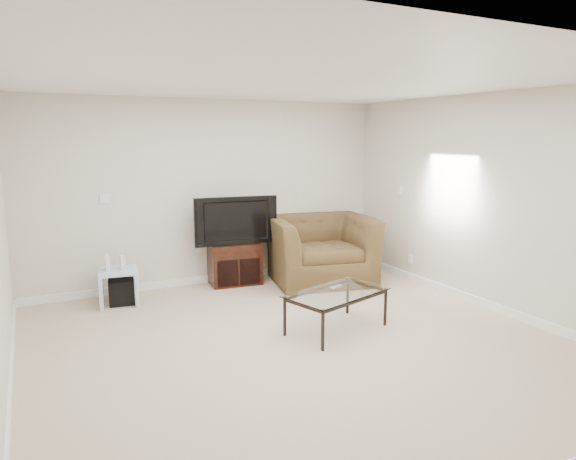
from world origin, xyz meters
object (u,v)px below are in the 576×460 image
television (234,220)px  coffee_table (336,311)px  side_table (119,287)px  subwoofer (122,291)px  recliner (320,238)px  tv_stand (234,263)px

television → coffee_table: (0.31, -2.12, -0.69)m
television → side_table: television is taller
subwoofer → coffee_table: size_ratio=0.28×
coffee_table → subwoofer: bearing=133.9°
subwoofer → recliner: recliner is taller
tv_stand → recliner: recliner is taller
tv_stand → side_table: 1.59m
television → recliner: (1.12, -0.40, -0.29)m
tv_stand → coffee_table: 2.17m
television → coffee_table: bearing=-74.9°
side_table → tv_stand: bearing=8.3°
tv_stand → side_table: tv_stand is taller
tv_stand → subwoofer: tv_stand is taller
side_table → coffee_table: size_ratio=0.42×
tv_stand → coffee_table: (0.31, -2.14, -0.08)m
subwoofer → recliner: bearing=-4.5°
subwoofer → recliner: (2.67, -0.21, 0.46)m
tv_stand → recliner: bearing=-14.7°
television → tv_stand: bearing=90.6°
television → side_table: 1.73m
tv_stand → subwoofer: size_ratio=2.32×
subwoofer → side_table: bearing=-154.2°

